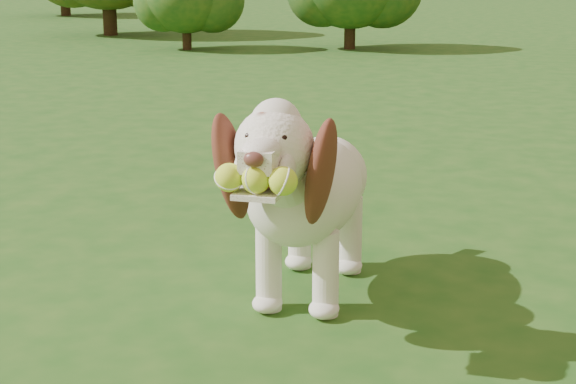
% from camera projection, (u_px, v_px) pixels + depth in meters
% --- Properties ---
extents(ground, '(80.00, 80.00, 0.00)m').
position_uv_depth(ground, '(219.00, 291.00, 3.26)').
color(ground, '#1A4A15').
rests_on(ground, ground).
extents(dog, '(0.48, 1.22, 0.79)m').
position_uv_depth(dog, '(306.00, 186.00, 3.07)').
color(dog, white).
rests_on(dog, ground).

